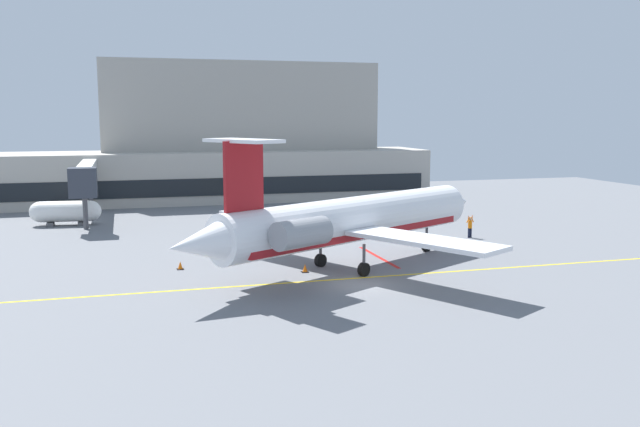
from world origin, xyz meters
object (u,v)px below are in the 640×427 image
Objects in this scene: regional_jet at (348,221)px; baggage_tug at (363,223)px; pushback_tractor at (285,226)px; marshaller at (470,226)px; fuel_tank at (66,212)px.

regional_jet is 14.14m from baggage_tug.
pushback_tractor reaches higher than marshaller.
fuel_tank is at bearing 153.49° from baggage_tug.
baggage_tug reaches higher than pushback_tractor.
baggage_tug is (5.62, 12.76, -2.37)m from regional_jet.
pushback_tractor is 0.54× the size of fuel_tank.
baggage_tug reaches higher than marshaller.
baggage_tug is 6.81m from pushback_tractor.
fuel_tank is (-18.65, 11.96, 0.35)m from pushback_tractor.
regional_jet reaches higher than marshaller.
pushback_tractor is 1.85× the size of marshaller.
pushback_tractor is 22.16m from fuel_tank.
regional_jet is 16.65m from marshaller.
baggage_tug is 1.92× the size of marshaller.
pushback_tractor is at bearing 162.78° from marshaller.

